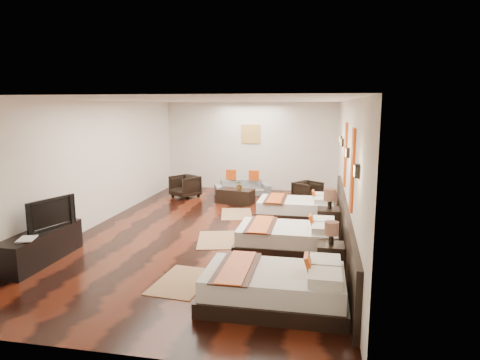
% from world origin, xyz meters
% --- Properties ---
extents(floor, '(5.50, 9.50, 0.01)m').
position_xyz_m(floor, '(0.00, 0.00, 0.00)').
color(floor, black).
rests_on(floor, ground).
extents(ceiling, '(5.50, 9.50, 0.01)m').
position_xyz_m(ceiling, '(0.00, 0.00, 2.80)').
color(ceiling, white).
rests_on(ceiling, floor).
extents(back_wall, '(5.50, 0.01, 2.80)m').
position_xyz_m(back_wall, '(0.00, 4.75, 1.40)').
color(back_wall, silver).
rests_on(back_wall, floor).
extents(left_wall, '(0.01, 9.50, 2.80)m').
position_xyz_m(left_wall, '(-2.75, 0.00, 1.40)').
color(left_wall, silver).
rests_on(left_wall, floor).
extents(right_wall, '(0.01, 9.50, 2.80)m').
position_xyz_m(right_wall, '(2.75, 0.00, 1.40)').
color(right_wall, silver).
rests_on(right_wall, floor).
extents(headboard_panel, '(0.08, 6.60, 0.90)m').
position_xyz_m(headboard_panel, '(2.71, -0.80, 0.45)').
color(headboard_panel, black).
rests_on(headboard_panel, floor).
extents(bed_near, '(1.96, 1.23, 0.75)m').
position_xyz_m(bed_near, '(1.69, -3.25, 0.26)').
color(bed_near, black).
rests_on(bed_near, floor).
extents(bed_mid, '(1.90, 1.19, 0.72)m').
position_xyz_m(bed_mid, '(1.69, -1.01, 0.25)').
color(bed_mid, black).
rests_on(bed_mid, floor).
extents(bed_far, '(1.85, 1.17, 0.71)m').
position_xyz_m(bed_far, '(1.69, 1.38, 0.24)').
color(bed_far, black).
rests_on(bed_far, floor).
extents(nightstand_a, '(0.43, 0.43, 0.85)m').
position_xyz_m(nightstand_a, '(2.44, -1.92, 0.30)').
color(nightstand_a, black).
rests_on(nightstand_a, floor).
extents(nightstand_b, '(0.49, 0.49, 0.98)m').
position_xyz_m(nightstand_b, '(2.45, 0.22, 0.34)').
color(nightstand_b, black).
rests_on(nightstand_b, floor).
extents(jute_mat_near, '(0.85, 1.26, 0.01)m').
position_xyz_m(jute_mat_near, '(0.19, -2.75, 0.01)').
color(jute_mat_near, '#95704C').
rests_on(jute_mat_near, floor).
extents(jute_mat_mid, '(1.00, 1.34, 0.01)m').
position_xyz_m(jute_mat_mid, '(0.21, -0.64, 0.01)').
color(jute_mat_mid, '#95704C').
rests_on(jute_mat_mid, floor).
extents(jute_mat_far, '(0.99, 1.33, 0.01)m').
position_xyz_m(jute_mat_far, '(0.19, 1.48, 0.01)').
color(jute_mat_far, '#95704C').
rests_on(jute_mat_far, floor).
extents(tv_console, '(0.50, 1.80, 0.55)m').
position_xyz_m(tv_console, '(-2.50, -2.39, 0.28)').
color(tv_console, black).
rests_on(tv_console, floor).
extents(tv, '(0.42, 0.95, 0.55)m').
position_xyz_m(tv, '(-2.45, -2.19, 0.83)').
color(tv, black).
rests_on(tv, tv_console).
extents(book, '(0.35, 0.41, 0.03)m').
position_xyz_m(book, '(-2.50, -2.92, 0.57)').
color(book, black).
rests_on(book, tv_console).
extents(figurine, '(0.35, 0.35, 0.34)m').
position_xyz_m(figurine, '(-2.50, -1.59, 0.72)').
color(figurine, brown).
rests_on(figurine, tv_console).
extents(sofa, '(1.77, 1.21, 0.48)m').
position_xyz_m(sofa, '(-0.08, 3.72, 0.24)').
color(sofa, slate).
rests_on(sofa, floor).
extents(armchair_left, '(0.98, 0.99, 0.65)m').
position_xyz_m(armchair_left, '(-1.71, 3.16, 0.33)').
color(armchair_left, black).
rests_on(armchair_left, floor).
extents(armchair_right, '(0.92, 0.92, 0.61)m').
position_xyz_m(armchair_right, '(1.89, 3.10, 0.30)').
color(armchair_right, black).
rests_on(armchair_right, floor).
extents(coffee_table, '(1.08, 0.70, 0.40)m').
position_xyz_m(coffee_table, '(-0.08, 2.67, 0.20)').
color(coffee_table, black).
rests_on(coffee_table, floor).
extents(table_plant, '(0.30, 0.27, 0.28)m').
position_xyz_m(table_plant, '(0.04, 2.64, 0.54)').
color(table_plant, '#2B6421').
rests_on(table_plant, coffee_table).
extents(orange_panel_a, '(0.04, 0.40, 1.30)m').
position_xyz_m(orange_panel_a, '(2.73, -1.90, 1.70)').
color(orange_panel_a, '#D86014').
rests_on(orange_panel_a, right_wall).
extents(orange_panel_b, '(0.04, 0.40, 1.30)m').
position_xyz_m(orange_panel_b, '(2.73, 0.30, 1.70)').
color(orange_panel_b, '#D86014').
rests_on(orange_panel_b, right_wall).
extents(sconce_near, '(0.07, 0.12, 0.18)m').
position_xyz_m(sconce_near, '(2.70, -3.00, 1.85)').
color(sconce_near, black).
rests_on(sconce_near, right_wall).
extents(sconce_mid, '(0.07, 0.12, 0.18)m').
position_xyz_m(sconce_mid, '(2.70, -0.80, 1.85)').
color(sconce_mid, black).
rests_on(sconce_mid, right_wall).
extents(sconce_far, '(0.07, 0.12, 0.18)m').
position_xyz_m(sconce_far, '(2.70, 1.40, 1.85)').
color(sconce_far, black).
rests_on(sconce_far, right_wall).
extents(sconce_lounge, '(0.07, 0.12, 0.18)m').
position_xyz_m(sconce_lounge, '(2.70, 2.30, 1.85)').
color(sconce_lounge, black).
rests_on(sconce_lounge, right_wall).
extents(gold_artwork, '(0.60, 0.04, 0.60)m').
position_xyz_m(gold_artwork, '(0.00, 4.73, 1.80)').
color(gold_artwork, '#AD873F').
rests_on(gold_artwork, back_wall).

